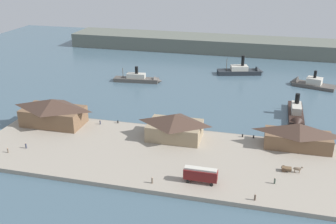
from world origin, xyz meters
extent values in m
plane|color=#476070|center=(0.00, 0.00, 0.00)|extent=(320.00, 320.00, 0.00)
cube|color=#9E9384|center=(0.00, -22.00, 0.60)|extent=(110.00, 36.00, 1.20)
cube|color=gray|center=(0.00, -3.60, 0.50)|extent=(110.00, 0.80, 1.00)
cube|color=brown|center=(-40.67, -10.87, 4.03)|extent=(19.67, 10.52, 5.65)
pyramid|color=#473328|center=(-40.67, -10.87, 8.45)|extent=(20.06, 11.05, 3.19)
cube|color=#998466|center=(0.37, -10.99, 3.63)|extent=(16.08, 10.75, 4.86)
pyramid|color=#473328|center=(0.37, -10.99, 7.51)|extent=(16.41, 11.29, 2.90)
cube|color=brown|center=(36.39, -8.46, 3.44)|extent=(18.68, 7.88, 4.48)
pyramid|color=#473328|center=(36.39, -8.46, 7.26)|extent=(19.06, 8.28, 3.15)
cube|color=maroon|center=(12.19, -33.66, 3.41)|extent=(8.34, 2.25, 2.62)
cube|color=beige|center=(12.19, -33.66, 4.97)|extent=(8.01, 1.57, 0.50)
cylinder|color=black|center=(15.11, -32.54, 1.65)|extent=(0.90, 0.18, 0.90)
cylinder|color=black|center=(15.11, -34.78, 1.65)|extent=(0.90, 0.18, 0.90)
cylinder|color=black|center=(9.27, -32.54, 1.65)|extent=(0.90, 0.18, 0.90)
cylinder|color=black|center=(9.27, -34.78, 1.65)|extent=(0.90, 0.18, 0.90)
cube|color=brown|center=(33.07, -23.03, 2.05)|extent=(2.42, 1.48, 0.50)
cylinder|color=#4C3828|center=(32.34, -22.29, 1.80)|extent=(1.20, 0.10, 1.20)
cylinder|color=#4C3828|center=(32.34, -23.76, 1.80)|extent=(1.20, 0.10, 1.20)
ellipsoid|color=#7A6651|center=(35.68, -23.03, 2.30)|extent=(2.00, 0.70, 0.90)
ellipsoid|color=#7A6651|center=(36.78, -23.03, 2.85)|extent=(0.70, 0.32, 0.44)
cylinder|color=#7A6651|center=(36.28, -22.83, 1.70)|extent=(0.16, 0.16, 1.00)
cylinder|color=#7A6651|center=(36.28, -23.23, 1.70)|extent=(0.16, 0.16, 1.00)
cylinder|color=#7A6651|center=(35.08, -22.83, 1.70)|extent=(0.16, 0.16, 1.00)
cylinder|color=#7A6651|center=(35.08, -23.23, 1.70)|extent=(0.16, 0.16, 1.00)
cylinder|color=#33384C|center=(-40.02, -28.27, 1.93)|extent=(0.43, 0.43, 1.47)
sphere|color=#CCA889|center=(-40.02, -28.27, 2.80)|extent=(0.27, 0.27, 0.27)
cylinder|color=#33384C|center=(-25.89, -7.33, 1.86)|extent=(0.39, 0.39, 1.33)
sphere|color=#CCA889|center=(-25.89, -7.33, 2.65)|extent=(0.24, 0.24, 0.24)
cylinder|color=#4C3D33|center=(25.61, -37.95, 1.90)|extent=(0.41, 0.41, 1.40)
sphere|color=#CCA889|center=(25.61, -37.95, 2.73)|extent=(0.26, 0.26, 0.26)
cylinder|color=#6B5B4C|center=(-43.50, -31.87, 1.84)|extent=(0.37, 0.37, 1.27)
sphere|color=#CCA889|center=(-43.50, -31.87, 2.59)|extent=(0.23, 0.23, 0.23)
cylinder|color=#6B5B4C|center=(0.73, -36.92, 1.92)|extent=(0.42, 0.42, 1.44)
sphere|color=#CCA889|center=(0.73, -36.92, 2.77)|extent=(0.26, 0.26, 0.26)
cylinder|color=#3D4C42|center=(30.04, -29.78, 1.91)|extent=(0.41, 0.41, 1.41)
sphere|color=#CCA889|center=(30.04, -29.78, 2.74)|extent=(0.26, 0.26, 0.26)
cylinder|color=black|center=(20.57, -5.44, 1.65)|extent=(0.44, 0.44, 0.90)
cylinder|color=black|center=(-20.56, -4.99, 1.65)|extent=(0.44, 0.44, 0.90)
cylinder|color=black|center=(23.91, -5.45, 1.65)|extent=(0.44, 0.44, 0.90)
cube|color=#514C47|center=(-29.91, 42.19, 0.86)|extent=(20.48, 6.50, 1.73)
cone|color=#514C47|center=(-19.90, 43.20, 0.86)|extent=(4.01, 4.39, 4.05)
cube|color=beige|center=(-29.91, 42.19, 2.81)|extent=(8.48, 3.93, 2.16)
cylinder|color=black|center=(-29.61, 42.22, 5.47)|extent=(1.45, 1.45, 3.15)
cylinder|color=brown|center=(-35.92, 41.58, 3.93)|extent=(0.24, 0.24, 4.41)
cube|color=#23282D|center=(14.00, 65.30, 1.00)|extent=(21.10, 11.16, 1.99)
cone|color=#23282D|center=(23.75, 68.05, 1.00)|extent=(4.95, 6.07, 5.28)
cube|color=beige|center=(14.00, 65.30, 3.08)|extent=(8.87, 6.65, 2.18)
cylinder|color=black|center=(15.46, 65.71, 6.61)|extent=(1.48, 1.48, 4.87)
cylinder|color=brown|center=(8.15, 63.64, 4.79)|extent=(0.24, 0.24, 5.60)
cube|color=black|center=(37.59, 18.60, 0.90)|extent=(5.35, 20.94, 1.80)
cone|color=black|center=(37.38, 8.18, 0.90)|extent=(4.52, 3.84, 4.45)
cube|color=beige|center=(37.59, 18.60, 3.08)|extent=(3.42, 8.43, 2.57)
cylinder|color=black|center=(37.62, 20.08, 6.15)|extent=(1.59, 1.59, 3.56)
cylinder|color=brown|center=(37.71, 24.85, 3.91)|extent=(0.24, 0.24, 4.23)
cube|color=#514C47|center=(46.94, 53.89, 0.70)|extent=(18.50, 11.31, 1.40)
cone|color=#514C47|center=(38.64, 56.44, 0.70)|extent=(4.70, 6.52, 5.86)
cube|color=beige|center=(46.94, 53.89, 2.79)|extent=(7.25, 6.30, 2.78)
cylinder|color=black|center=(46.87, 53.91, 5.73)|extent=(1.22, 1.22, 3.10)
cube|color=#60665B|center=(0.00, 110.00, 4.00)|extent=(180.00, 24.00, 8.00)
camera|label=1|loc=(24.21, -114.30, 53.89)|focal=41.06mm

